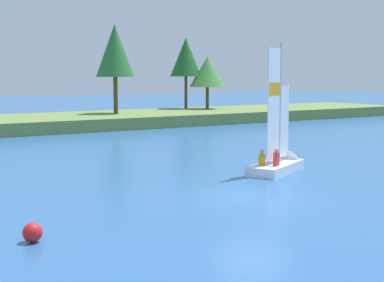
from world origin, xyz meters
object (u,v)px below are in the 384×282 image
Objects in this scene: shoreline_tree_midright at (186,57)px; sailboat at (281,160)px; shoreline_tree_right at (207,72)px; channel_buoy at (33,233)px; shoreline_tree_centre at (115,51)px.

shoreline_tree_midright is 1.14× the size of sailboat.
shoreline_tree_right is at bearing 35.32° from sailboat.
channel_buoy is at bearing -127.15° from shoreline_tree_midright.
sailboat is 11.93× the size of channel_buoy.
shoreline_tree_midright is at bearing 39.06° from sailboat.
shoreline_tree_centre is at bearing -173.80° from shoreline_tree_right.
shoreline_tree_centre is 1.10× the size of shoreline_tree_midright.
shoreline_tree_midright reaches higher than channel_buoy.
sailboat is (-14.63, -27.91, -4.22)m from shoreline_tree_right.
channel_buoy is (-13.24, -5.20, -0.20)m from sailboat.
shoreline_tree_right is 31.79m from sailboat.
sailboat is at bearing 21.45° from channel_buoy.
shoreline_tree_centre is 14.95× the size of channel_buoy.
shoreline_tree_midright is at bearing 17.20° from shoreline_tree_centre.
shoreline_tree_centre is 27.72m from sailboat.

